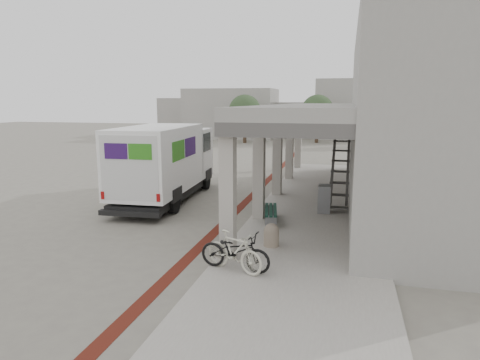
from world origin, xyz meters
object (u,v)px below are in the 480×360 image
(utility_cabinet, at_px, (324,199))
(bench, at_px, (271,212))
(bicycle_black, at_px, (235,251))
(bicycle_cream, at_px, (234,251))
(fedex_truck, at_px, (165,161))

(utility_cabinet, bearing_deg, bench, -136.30)
(bicycle_black, relative_size, bicycle_cream, 1.10)
(fedex_truck, bearing_deg, bicycle_cream, -58.54)
(bench, bearing_deg, fedex_truck, 142.82)
(bicycle_black, xyz_separation_m, bicycle_cream, (0.00, -0.08, 0.02))
(bench, xyz_separation_m, bicycle_cream, (-0.10, -4.50, 0.19))
(fedex_truck, height_order, bicycle_black, fedex_truck)
(fedex_truck, relative_size, utility_cabinet, 7.50)
(utility_cabinet, bearing_deg, fedex_truck, 171.61)
(bicycle_black, distance_m, bicycle_cream, 0.08)
(utility_cabinet, height_order, bicycle_black, utility_cabinet)
(bicycle_cream, bearing_deg, utility_cabinet, 7.34)
(utility_cabinet, height_order, bicycle_cream, utility_cabinet)
(utility_cabinet, xyz_separation_m, bicycle_cream, (-1.80, -6.20, -0.01))
(utility_cabinet, xyz_separation_m, bicycle_black, (-1.80, -6.12, -0.03))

